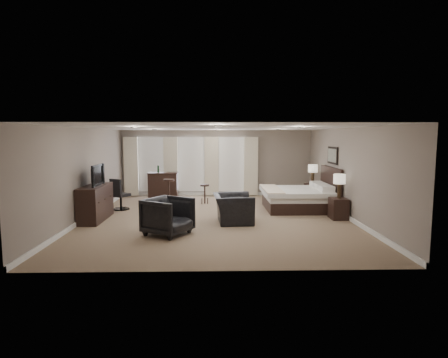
{
  "coord_description": "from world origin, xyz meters",
  "views": [
    {
      "loc": [
        -0.08,
        -10.61,
        2.37
      ],
      "look_at": [
        0.2,
        0.4,
        1.1
      ],
      "focal_mm": 30.0,
      "sensor_mm": 36.0,
      "label": 1
    }
  ],
  "objects_px": {
    "nightstand_near": "(338,209)",
    "lamp_far": "(313,174)",
    "dresser": "(95,203)",
    "desk_chair": "(121,194)",
    "bar_stool_right": "(205,194)",
    "lamp_near": "(339,186)",
    "bar_counter": "(163,185)",
    "bed": "(297,188)",
    "bar_stool_left": "(169,191)",
    "nightstand_far": "(312,193)",
    "armchair_far": "(168,214)",
    "armchair_near": "(233,204)",
    "tv": "(95,183)"
  },
  "relations": [
    {
      "from": "bar_counter",
      "to": "bar_stool_left",
      "type": "distance_m",
      "value": 1.0
    },
    {
      "from": "armchair_far",
      "to": "desk_chair",
      "type": "relative_size",
      "value": 0.97
    },
    {
      "from": "armchair_far",
      "to": "lamp_far",
      "type": "bearing_deg",
      "value": -14.66
    },
    {
      "from": "tv",
      "to": "nightstand_near",
      "type": "bearing_deg",
      "value": -90.4
    },
    {
      "from": "nightstand_far",
      "to": "tv",
      "type": "height_order",
      "value": "tv"
    },
    {
      "from": "nightstand_near",
      "to": "lamp_near",
      "type": "bearing_deg",
      "value": 0.0
    },
    {
      "from": "armchair_near",
      "to": "bar_stool_right",
      "type": "bearing_deg",
      "value": 12.53
    },
    {
      "from": "nightstand_far",
      "to": "bar_stool_right",
      "type": "bearing_deg",
      "value": -175.22
    },
    {
      "from": "lamp_near",
      "to": "armchair_near",
      "type": "bearing_deg",
      "value": -173.63
    },
    {
      "from": "dresser",
      "to": "desk_chair",
      "type": "distance_m",
      "value": 1.5
    },
    {
      "from": "bar_counter",
      "to": "bar_stool_right",
      "type": "height_order",
      "value": "bar_counter"
    },
    {
      "from": "desk_chair",
      "to": "dresser",
      "type": "bearing_deg",
      "value": 106.11
    },
    {
      "from": "nightstand_near",
      "to": "dresser",
      "type": "distance_m",
      "value": 6.92
    },
    {
      "from": "lamp_far",
      "to": "tv",
      "type": "xyz_separation_m",
      "value": [
        -6.92,
        -2.85,
        0.06
      ]
    },
    {
      "from": "armchair_far",
      "to": "bar_stool_left",
      "type": "bearing_deg",
      "value": 38.02
    },
    {
      "from": "armchair_far",
      "to": "bar_stool_right",
      "type": "height_order",
      "value": "armchair_far"
    },
    {
      "from": "nightstand_near",
      "to": "lamp_far",
      "type": "relative_size",
      "value": 0.86
    },
    {
      "from": "dresser",
      "to": "bar_stool_left",
      "type": "xyz_separation_m",
      "value": [
        1.73,
        2.83,
        -0.08
      ]
    },
    {
      "from": "tv",
      "to": "desk_chair",
      "type": "bearing_deg",
      "value": -13.32
    },
    {
      "from": "lamp_far",
      "to": "armchair_near",
      "type": "xyz_separation_m",
      "value": [
        -3.04,
        -3.24,
        -0.47
      ]
    },
    {
      "from": "bar_counter",
      "to": "bar_stool_left",
      "type": "relative_size",
      "value": 1.36
    },
    {
      "from": "bed",
      "to": "lamp_near",
      "type": "bearing_deg",
      "value": -58.46
    },
    {
      "from": "armchair_far",
      "to": "bar_counter",
      "type": "distance_m",
      "value": 5.49
    },
    {
      "from": "dresser",
      "to": "bar_counter",
      "type": "relative_size",
      "value": 1.49
    },
    {
      "from": "nightstand_near",
      "to": "nightstand_far",
      "type": "relative_size",
      "value": 0.94
    },
    {
      "from": "dresser",
      "to": "bar_stool_left",
      "type": "relative_size",
      "value": 2.04
    },
    {
      "from": "armchair_near",
      "to": "desk_chair",
      "type": "distance_m",
      "value": 3.99
    },
    {
      "from": "armchair_near",
      "to": "bar_stool_left",
      "type": "distance_m",
      "value": 3.87
    },
    {
      "from": "bed",
      "to": "tv",
      "type": "xyz_separation_m",
      "value": [
        -6.03,
        -1.4,
        0.36
      ]
    },
    {
      "from": "dresser",
      "to": "bar_stool_right",
      "type": "bearing_deg",
      "value": 39.9
    },
    {
      "from": "bed",
      "to": "bar_counter",
      "type": "relative_size",
      "value": 1.91
    },
    {
      "from": "nightstand_far",
      "to": "desk_chair",
      "type": "bearing_deg",
      "value": -168.06
    },
    {
      "from": "dresser",
      "to": "desk_chair",
      "type": "relative_size",
      "value": 1.66
    },
    {
      "from": "lamp_near",
      "to": "desk_chair",
      "type": "height_order",
      "value": "lamp_near"
    },
    {
      "from": "nightstand_near",
      "to": "armchair_far",
      "type": "distance_m",
      "value": 4.94
    },
    {
      "from": "desk_chair",
      "to": "bed",
      "type": "bearing_deg",
      "value": -151.17
    },
    {
      "from": "bed",
      "to": "bar_stool_right",
      "type": "height_order",
      "value": "bed"
    },
    {
      "from": "bed",
      "to": "lamp_near",
      "type": "height_order",
      "value": "bed"
    },
    {
      "from": "bar_stool_right",
      "to": "lamp_near",
      "type": "bearing_deg",
      "value": -33.43
    },
    {
      "from": "nightstand_near",
      "to": "lamp_far",
      "type": "bearing_deg",
      "value": 90.0
    },
    {
      "from": "nightstand_far",
      "to": "bar_stool_left",
      "type": "relative_size",
      "value": 0.77
    },
    {
      "from": "dresser",
      "to": "tv",
      "type": "distance_m",
      "value": 0.56
    },
    {
      "from": "bar_counter",
      "to": "bar_stool_right",
      "type": "xyz_separation_m",
      "value": [
        1.62,
        -1.25,
        -0.16
      ]
    },
    {
      "from": "lamp_far",
      "to": "bar_counter",
      "type": "relative_size",
      "value": 0.62
    },
    {
      "from": "lamp_far",
      "to": "nightstand_far",
      "type": "bearing_deg",
      "value": 0.0
    },
    {
      "from": "desk_chair",
      "to": "nightstand_near",
      "type": "bearing_deg",
      "value": -163.5
    },
    {
      "from": "armchair_near",
      "to": "nightstand_near",
      "type": "bearing_deg",
      "value": -87.46
    },
    {
      "from": "nightstand_near",
      "to": "armchair_far",
      "type": "relative_size",
      "value": 0.61
    },
    {
      "from": "lamp_far",
      "to": "bar_stool_right",
      "type": "height_order",
      "value": "lamp_far"
    },
    {
      "from": "bed",
      "to": "desk_chair",
      "type": "xyz_separation_m",
      "value": [
        -5.68,
        0.06,
        -0.18
      ]
    }
  ]
}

